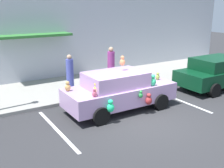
{
  "coord_description": "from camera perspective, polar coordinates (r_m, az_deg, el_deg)",
  "views": [
    {
      "loc": [
        -5.7,
        -6.98,
        4.0
      ],
      "look_at": [
        -0.11,
        2.04,
        0.9
      ],
      "focal_mm": 43.43,
      "sensor_mm": 36.0,
      "label": 1
    }
  ],
  "objects": [
    {
      "name": "parking_stripe_rear",
      "position": [
        9.34,
        -11.56,
        -9.4
      ],
      "size": [
        0.12,
        3.6,
        0.01
      ],
      "primitive_type": "cube",
      "color": "silver",
      "rests_on": "ground"
    },
    {
      "name": "storefront_building",
      "position": [
        15.24,
        -10.13,
        13.02
      ],
      "size": [
        24.0,
        1.25,
        6.4
      ],
      "color": "#B2B7C1",
      "rests_on": "ground"
    },
    {
      "name": "sidewalk",
      "position": [
        13.83,
        -6.08,
        -0.28
      ],
      "size": [
        24.0,
        4.0,
        0.15
      ],
      "primitive_type": "cube",
      "color": "gray",
      "rests_on": "ground"
    },
    {
      "name": "parking_stripe_front",
      "position": [
        12.24,
        13.83,
        -3.26
      ],
      "size": [
        0.12,
        3.6,
        0.01
      ],
      "primitive_type": "cube",
      "color": "silver",
      "rests_on": "ground"
    },
    {
      "name": "pedestrian_near_shopfront",
      "position": [
        14.53,
        -0.2,
        4.18
      ],
      "size": [
        0.39,
        0.39,
        1.73
      ],
      "color": "#933582",
      "rests_on": "sidewalk"
    },
    {
      "name": "parked_sedan_behind",
      "position": [
        14.46,
        21.45,
        2.34
      ],
      "size": [
        4.57,
        2.05,
        1.54
      ],
      "color": "#0A381E",
      "rests_on": "ground"
    },
    {
      "name": "plush_covered_car",
      "position": [
        10.56,
        1.48,
        -1.37
      ],
      "size": [
        4.39,
        2.07,
        2.13
      ],
      "color": "#BA93C4",
      "rests_on": "ground"
    },
    {
      "name": "ground_plane",
      "position": [
        9.86,
        6.87,
        -7.78
      ],
      "size": [
        60.0,
        60.0,
        0.0
      ],
      "primitive_type": "plane",
      "color": "#2D2D30"
    },
    {
      "name": "pedestrian_walking_past",
      "position": [
        12.61,
        -8.84,
        2.06
      ],
      "size": [
        0.34,
        0.34,
        1.7
      ],
      "color": "#4851AC",
      "rests_on": "sidewalk"
    },
    {
      "name": "teddy_bear_on_sidewalk",
      "position": [
        13.02,
        1.28,
        0.35
      ],
      "size": [
        0.31,
        0.26,
        0.59
      ],
      "color": "pink",
      "rests_on": "sidewalk"
    }
  ]
}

